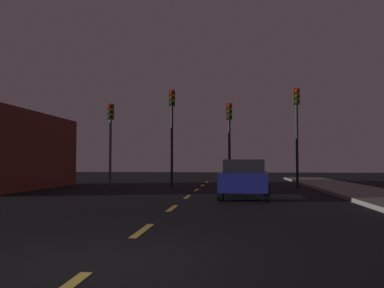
{
  "coord_description": "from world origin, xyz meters",
  "views": [
    {
      "loc": [
        1.88,
        -5.14,
        1.41
      ],
      "look_at": [
        -0.33,
        14.91,
        2.37
      ],
      "focal_mm": 35.47,
      "sensor_mm": 36.0,
      "label": 1
    }
  ],
  "objects_px": {
    "traffic_signal_far_right": "(297,118)",
    "car_stopped_ahead": "(245,178)",
    "traffic_signal_center_left": "(172,120)",
    "traffic_signal_center_right": "(229,128)",
    "traffic_signal_far_left": "(110,128)"
  },
  "relations": [
    {
      "from": "traffic_signal_far_left",
      "to": "traffic_signal_center_right",
      "type": "distance_m",
      "value": 6.79
    },
    {
      "from": "traffic_signal_center_right",
      "to": "traffic_signal_far_right",
      "type": "distance_m",
      "value": 3.69
    },
    {
      "from": "traffic_signal_far_left",
      "to": "car_stopped_ahead",
      "type": "distance_m",
      "value": 9.7
    },
    {
      "from": "traffic_signal_far_right",
      "to": "car_stopped_ahead",
      "type": "distance_m",
      "value": 7.07
    },
    {
      "from": "traffic_signal_far_left",
      "to": "traffic_signal_far_right",
      "type": "xyz_separation_m",
      "value": [
        10.44,
        0.0,
        0.45
      ]
    },
    {
      "from": "traffic_signal_center_right",
      "to": "car_stopped_ahead",
      "type": "distance_m",
      "value": 6.22
    },
    {
      "from": "traffic_signal_far_left",
      "to": "traffic_signal_center_left",
      "type": "xyz_separation_m",
      "value": [
        3.57,
        0.0,
        0.47
      ]
    },
    {
      "from": "traffic_signal_far_left",
      "to": "traffic_signal_center_right",
      "type": "height_order",
      "value": "traffic_signal_far_left"
    },
    {
      "from": "traffic_signal_center_left",
      "to": "traffic_signal_far_right",
      "type": "bearing_deg",
      "value": -0.0
    },
    {
      "from": "traffic_signal_far_left",
      "to": "traffic_signal_center_left",
      "type": "bearing_deg",
      "value": 0.02
    },
    {
      "from": "traffic_signal_center_left",
      "to": "traffic_signal_far_right",
      "type": "height_order",
      "value": "traffic_signal_center_left"
    },
    {
      "from": "traffic_signal_center_left",
      "to": "traffic_signal_center_right",
      "type": "xyz_separation_m",
      "value": [
        3.22,
        -0.0,
        -0.52
      ]
    },
    {
      "from": "traffic_signal_far_left",
      "to": "traffic_signal_far_right",
      "type": "distance_m",
      "value": 10.45
    },
    {
      "from": "traffic_signal_center_right",
      "to": "car_stopped_ahead",
      "type": "xyz_separation_m",
      "value": [
        0.67,
        -5.65,
        -2.51
      ]
    },
    {
      "from": "traffic_signal_center_left",
      "to": "car_stopped_ahead",
      "type": "relative_size",
      "value": 1.24
    }
  ]
}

